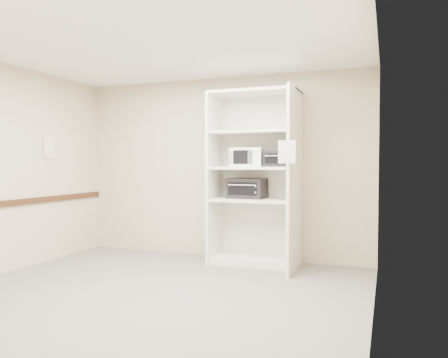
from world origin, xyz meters
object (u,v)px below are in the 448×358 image
(toaster_oven_upper, at_px, (279,159))
(toaster_oven_lower, at_px, (247,188))
(shelving_unit, at_px, (258,184))
(microwave, at_px, (247,157))

(toaster_oven_upper, bearing_deg, toaster_oven_lower, -179.16)
(shelving_unit, bearing_deg, toaster_oven_lower, 163.89)
(microwave, height_order, toaster_oven_upper, microwave)
(microwave, distance_m, toaster_oven_upper, 0.46)
(shelving_unit, xyz_separation_m, toaster_oven_lower, (-0.17, 0.05, -0.07))
(toaster_oven_upper, height_order, toaster_oven_lower, toaster_oven_upper)
(microwave, bearing_deg, toaster_oven_lower, 98.67)
(microwave, relative_size, toaster_oven_upper, 1.18)
(toaster_oven_lower, bearing_deg, toaster_oven_upper, -4.15)
(microwave, bearing_deg, shelving_unit, -2.02)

